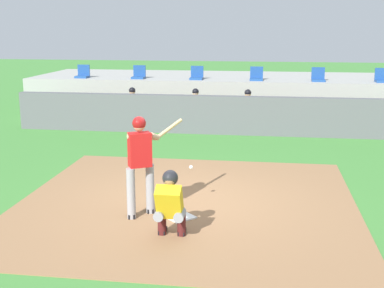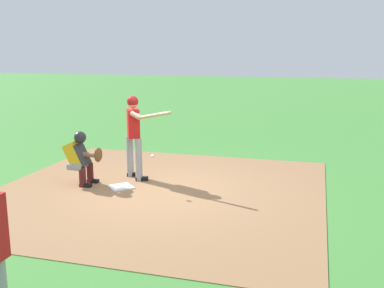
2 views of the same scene
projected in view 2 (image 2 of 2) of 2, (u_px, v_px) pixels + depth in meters
name	position (u px, v px, depth m)	size (l,w,h in m)	color
ground_plane	(158.00, 191.00, 8.86)	(80.00, 80.00, 0.00)	#428438
dirt_infield	(158.00, 191.00, 8.85)	(6.40, 6.40, 0.01)	#936B47
home_plate	(121.00, 187.00, 9.06)	(0.44, 0.44, 0.02)	white
batter_at_plate	(134.00, 132.00, 9.49)	(0.82, 1.30, 1.80)	#99999E
catcher_crouched	(82.00, 156.00, 9.18)	(0.48, 1.97, 1.13)	gray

